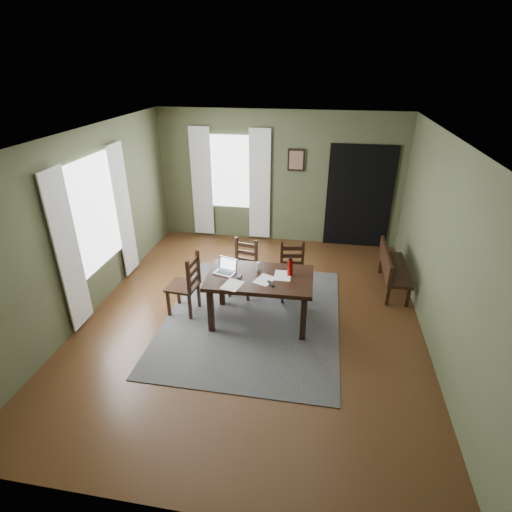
% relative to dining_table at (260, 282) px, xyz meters
% --- Properties ---
extents(ground, '(5.00, 6.00, 0.01)m').
position_rel_dining_table_xyz_m(ground, '(-0.12, 0.07, -0.68)').
color(ground, '#492C16').
extents(room_shell, '(5.02, 6.02, 2.71)m').
position_rel_dining_table_xyz_m(room_shell, '(-0.12, 0.07, 1.13)').
color(room_shell, '#4B5135').
rests_on(room_shell, ground).
extents(rug, '(2.60, 3.20, 0.01)m').
position_rel_dining_table_xyz_m(rug, '(-0.12, 0.07, -0.67)').
color(rug, '#414141').
rests_on(rug, ground).
extents(dining_table, '(1.53, 0.94, 0.76)m').
position_rel_dining_table_xyz_m(dining_table, '(0.00, 0.00, 0.00)').
color(dining_table, black).
rests_on(dining_table, rug).
extents(chair_end, '(0.47, 0.47, 0.99)m').
position_rel_dining_table_xyz_m(chair_end, '(-1.14, 0.04, -0.19)').
color(chair_end, black).
rests_on(chair_end, rug).
extents(chair_back_left, '(0.48, 0.48, 0.93)m').
position_rel_dining_table_xyz_m(chair_back_left, '(-0.40, 0.75, -0.22)').
color(chair_back_left, black).
rests_on(chair_back_left, rug).
extents(chair_back_right, '(0.46, 0.46, 0.92)m').
position_rel_dining_table_xyz_m(chair_back_right, '(0.41, 0.78, -0.22)').
color(chair_back_right, black).
rests_on(chair_back_right, rug).
extents(bench, '(0.41, 1.26, 0.71)m').
position_rel_dining_table_xyz_m(bench, '(2.03, 1.32, -0.25)').
color(bench, black).
rests_on(bench, ground).
extents(laptop, '(0.35, 0.31, 0.20)m').
position_rel_dining_table_xyz_m(laptop, '(-0.51, 0.05, 0.15)').
color(laptop, '#B7B7BC').
rests_on(laptop, dining_table).
extents(computer_mouse, '(0.06, 0.10, 0.03)m').
position_rel_dining_table_xyz_m(computer_mouse, '(-0.28, -0.09, 0.11)').
color(computer_mouse, '#3F3F42').
rests_on(computer_mouse, dining_table).
extents(tv_remote, '(0.13, 0.16, 0.02)m').
position_rel_dining_table_xyz_m(tv_remote, '(0.18, -0.19, 0.10)').
color(tv_remote, black).
rests_on(tv_remote, dining_table).
extents(drinking_glass, '(0.07, 0.07, 0.14)m').
position_rel_dining_table_xyz_m(drinking_glass, '(-0.05, 0.17, 0.16)').
color(drinking_glass, silver).
rests_on(drinking_glass, dining_table).
extents(water_bottle, '(0.10, 0.10, 0.28)m').
position_rel_dining_table_xyz_m(water_bottle, '(0.42, 0.12, 0.22)').
color(water_bottle, '#9A120B').
rests_on(water_bottle, dining_table).
extents(paper_b, '(0.33, 0.37, 0.00)m').
position_rel_dining_table_xyz_m(paper_b, '(0.08, -0.09, 0.10)').
color(paper_b, white).
rests_on(paper_b, dining_table).
extents(paper_d, '(0.24, 0.31, 0.00)m').
position_rel_dining_table_xyz_m(paper_d, '(0.32, 0.07, 0.10)').
color(paper_d, white).
rests_on(paper_d, dining_table).
extents(paper_e, '(0.31, 0.36, 0.00)m').
position_rel_dining_table_xyz_m(paper_e, '(-0.34, -0.31, 0.10)').
color(paper_e, white).
rests_on(paper_e, dining_table).
extents(window_left, '(0.01, 1.30, 1.70)m').
position_rel_dining_table_xyz_m(window_left, '(-2.59, 0.27, 0.78)').
color(window_left, white).
rests_on(window_left, ground).
extents(window_back, '(1.00, 0.01, 1.50)m').
position_rel_dining_table_xyz_m(window_back, '(-1.12, 3.04, 0.78)').
color(window_back, white).
rests_on(window_back, ground).
extents(curtain_left_near, '(0.03, 0.48, 2.30)m').
position_rel_dining_table_xyz_m(curtain_left_near, '(-2.56, -0.55, 0.53)').
color(curtain_left_near, silver).
rests_on(curtain_left_near, ground).
extents(curtain_left_far, '(0.03, 0.48, 2.30)m').
position_rel_dining_table_xyz_m(curtain_left_far, '(-2.56, 1.09, 0.53)').
color(curtain_left_far, silver).
rests_on(curtain_left_far, ground).
extents(curtain_back_left, '(0.44, 0.03, 2.30)m').
position_rel_dining_table_xyz_m(curtain_back_left, '(-1.74, 3.01, 0.53)').
color(curtain_back_left, silver).
rests_on(curtain_back_left, ground).
extents(curtain_back_right, '(0.44, 0.03, 2.30)m').
position_rel_dining_table_xyz_m(curtain_back_right, '(-0.50, 3.01, 0.53)').
color(curtain_back_right, silver).
rests_on(curtain_back_right, ground).
extents(framed_picture, '(0.34, 0.03, 0.44)m').
position_rel_dining_table_xyz_m(framed_picture, '(0.23, 3.04, 1.08)').
color(framed_picture, black).
rests_on(framed_picture, ground).
extents(doorway_back, '(1.30, 0.03, 2.10)m').
position_rel_dining_table_xyz_m(doorway_back, '(1.53, 3.04, 0.38)').
color(doorway_back, black).
rests_on(doorway_back, ground).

